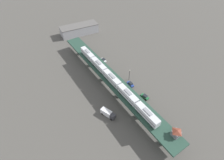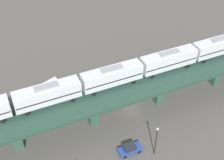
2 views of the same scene
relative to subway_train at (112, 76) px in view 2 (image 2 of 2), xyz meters
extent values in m
plane|color=#4C4944|center=(1.46, 3.79, -9.50)|extent=(400.00, 400.00, 0.00)
cube|color=#244135|center=(1.46, 3.79, -2.94)|extent=(9.90, 92.13, 0.80)
cube|color=#2D5142|center=(1.08, -19.70, -6.42)|extent=(1.83, 1.83, 6.16)
cube|color=#2D5142|center=(1.32, -4.70, -6.42)|extent=(1.83, 1.83, 6.16)
cube|color=#2D5142|center=(1.57, 10.29, -6.42)|extent=(1.83, 1.83, 6.16)
cube|color=#2D5142|center=(1.81, 25.29, -6.42)|extent=(1.83, 1.83, 6.16)
cylinder|color=black|center=(-1.53, -20.98, -2.12)|extent=(0.23, 0.84, 0.84)
cylinder|color=black|center=(0.85, -21.02, -2.12)|extent=(0.23, 0.84, 0.84)
cube|color=silver|center=(-0.21, -12.60, 0.00)|extent=(3.00, 12.04, 3.10)
cube|color=black|center=(-0.21, -12.60, -0.30)|extent=(3.03, 11.80, 0.24)
cube|color=gray|center=(-0.21, -12.60, 1.73)|extent=(1.47, 4.22, 0.36)
cylinder|color=black|center=(-1.46, -16.78, -2.12)|extent=(0.23, 0.84, 0.84)
cylinder|color=black|center=(0.91, -16.82, -2.12)|extent=(0.23, 0.84, 0.84)
cylinder|color=black|center=(-1.33, -8.38, -2.12)|extent=(0.23, 0.84, 0.84)
cylinder|color=black|center=(1.05, -8.42, -2.12)|extent=(0.23, 0.84, 0.84)
cube|color=silver|center=(0.00, 0.00, 0.00)|extent=(3.00, 12.04, 3.10)
cube|color=black|center=(0.00, 0.00, -0.30)|extent=(3.03, 11.80, 0.24)
cube|color=gray|center=(0.00, 0.00, 1.73)|extent=(1.47, 4.22, 0.36)
cylinder|color=black|center=(-1.26, -4.18, -2.12)|extent=(0.23, 0.84, 0.84)
cylinder|color=black|center=(1.12, -4.22, -2.12)|extent=(0.23, 0.84, 0.84)
cylinder|color=black|center=(-1.12, 4.22, -2.12)|extent=(0.23, 0.84, 0.84)
cylinder|color=black|center=(1.26, 4.18, -2.12)|extent=(0.23, 0.84, 0.84)
cube|color=silver|center=(0.21, 12.60, 0.00)|extent=(3.00, 12.04, 3.10)
cube|color=black|center=(0.21, 12.60, -0.30)|extent=(3.03, 11.80, 0.24)
cube|color=gray|center=(0.21, 12.60, 1.73)|extent=(1.47, 4.22, 0.36)
cylinder|color=black|center=(-1.05, 8.42, -2.12)|extent=(0.23, 0.84, 0.84)
cylinder|color=black|center=(1.33, 8.38, -2.12)|extent=(0.23, 0.84, 0.84)
cylinder|color=black|center=(-0.91, 16.82, -2.12)|extent=(0.23, 0.84, 0.84)
cylinder|color=black|center=(1.46, 16.78, -2.12)|extent=(0.23, 0.84, 0.84)
cube|color=silver|center=(0.41, 25.20, 0.00)|extent=(3.00, 12.04, 3.10)
cube|color=black|center=(0.41, 25.20, -0.30)|extent=(3.03, 11.80, 0.24)
cube|color=gray|center=(0.41, 25.20, 1.73)|extent=(1.47, 4.22, 0.36)
cylinder|color=black|center=(-0.85, 21.02, -2.12)|extent=(0.23, 0.84, 0.84)
cylinder|color=black|center=(1.53, 20.98, -2.12)|extent=(0.23, 0.84, 0.84)
cube|color=#233D93|center=(10.94, -1.47, -8.77)|extent=(1.94, 4.46, 0.80)
cube|color=#1E2328|center=(10.93, -1.62, -7.99)|extent=(1.71, 2.25, 0.76)
cylinder|color=black|center=(10.04, -2.87, -9.17)|extent=(0.26, 0.67, 0.66)
cylinder|color=black|center=(11.75, -2.92, -9.17)|extent=(0.26, 0.67, 0.66)
cylinder|color=black|center=(10.13, -0.01, -9.17)|extent=(0.26, 0.67, 0.66)
cylinder|color=black|center=(11.84, -0.06, -9.17)|extent=(0.26, 0.67, 0.66)
cube|color=#333338|center=(-9.06, -13.79, -7.85)|extent=(2.74, 2.61, 2.30)
cube|color=silver|center=(-10.25, -10.39, -7.65)|extent=(3.89, 5.67, 2.70)
cylinder|color=black|center=(-10.00, -14.12, -9.00)|extent=(0.66, 1.06, 1.00)
cylinder|color=black|center=(-8.13, -13.46, -9.00)|extent=(0.66, 1.06, 1.00)
cylinder|color=black|center=(-11.74, -9.26, -9.00)|extent=(0.66, 1.06, 1.00)
cylinder|color=black|center=(-9.79, -8.58, -9.00)|extent=(0.66, 1.06, 1.00)
cylinder|color=black|center=(13.13, 2.38, -6.25)|extent=(0.20, 0.20, 6.50)
sphere|color=beige|center=(13.13, 2.38, -2.78)|extent=(0.44, 0.44, 0.44)
camera|label=1|loc=(-35.19, -51.28, 56.86)|focal=28.00mm
camera|label=2|loc=(41.66, -19.48, 37.41)|focal=50.00mm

